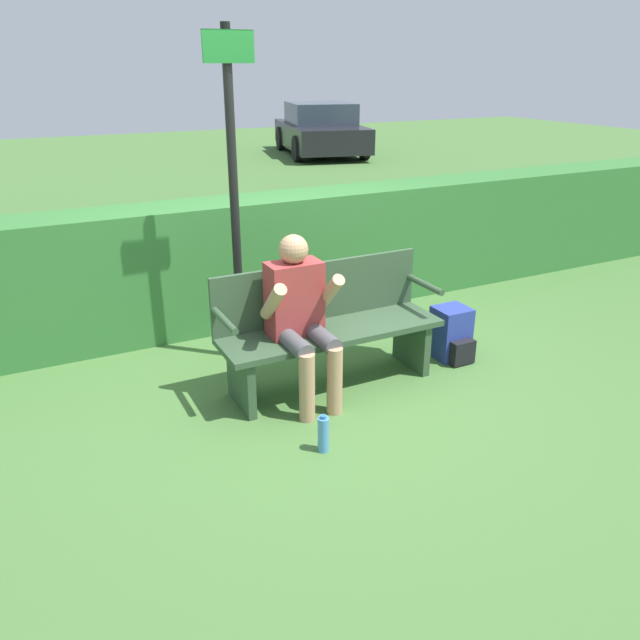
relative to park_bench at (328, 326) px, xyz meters
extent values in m
plane|color=#426B33|center=(0.00, -0.07, -0.47)|extent=(40.00, 40.00, 0.00)
cube|color=#337033|center=(0.00, 1.52, 0.11)|extent=(12.00, 0.57, 1.15)
cube|color=#334C33|center=(0.00, -0.07, -0.02)|extent=(1.69, 0.49, 0.05)
cube|color=#334C33|center=(0.00, 0.16, 0.23)|extent=(1.69, 0.04, 0.45)
cube|color=#334C33|center=(-0.73, -0.07, -0.26)|extent=(0.06, 0.44, 0.42)
cube|color=#334C33|center=(0.73, -0.07, -0.26)|extent=(0.06, 0.44, 0.42)
cylinder|color=#334C33|center=(-0.82, -0.07, 0.22)|extent=(0.05, 0.44, 0.05)
cylinder|color=#334C33|center=(0.82, -0.07, 0.22)|extent=(0.05, 0.44, 0.05)
cube|color=#993333|center=(-0.28, -0.02, 0.27)|extent=(0.39, 0.22, 0.54)
sphere|color=tan|center=(-0.28, -0.02, 0.63)|extent=(0.21, 0.21, 0.21)
cylinder|color=#4C4C51|center=(-0.39, -0.23, 0.03)|extent=(0.13, 0.42, 0.13)
cylinder|color=#4C4C51|center=(-0.17, -0.23, 0.03)|extent=(0.13, 0.42, 0.13)
cylinder|color=tan|center=(-0.39, -0.44, -0.22)|extent=(0.11, 0.11, 0.50)
cylinder|color=tan|center=(-0.17, -0.44, -0.22)|extent=(0.11, 0.11, 0.50)
cylinder|color=tan|center=(-0.50, -0.15, 0.33)|extent=(0.09, 0.33, 0.33)
cylinder|color=tan|center=(-0.06, -0.15, 0.33)|extent=(0.09, 0.33, 0.33)
cube|color=#283893|center=(1.12, -0.07, -0.25)|extent=(0.27, 0.26, 0.44)
cube|color=black|center=(1.12, -0.24, -0.36)|extent=(0.20, 0.09, 0.20)
cylinder|color=#4C8CCC|center=(-0.46, -0.83, -0.35)|extent=(0.07, 0.07, 0.24)
cylinder|color=#2D66B2|center=(-0.46, -0.83, -0.22)|extent=(0.04, 0.04, 0.02)
cylinder|color=black|center=(-0.44, 0.71, 0.81)|extent=(0.07, 0.07, 2.56)
cube|color=#196626|center=(-0.44, 0.67, 1.93)|extent=(0.37, 0.02, 0.22)
cube|color=black|center=(5.92, 11.83, 0.03)|extent=(2.72, 4.24, 0.61)
cube|color=#333D4C|center=(5.92, 11.83, 0.61)|extent=(2.03, 2.21, 0.54)
cylinder|color=black|center=(5.35, 13.21, -0.14)|extent=(0.33, 0.67, 0.64)
cylinder|color=black|center=(7.07, 12.79, -0.14)|extent=(0.33, 0.67, 0.64)
cylinder|color=black|center=(4.78, 10.86, -0.14)|extent=(0.33, 0.67, 0.64)
cylinder|color=black|center=(6.50, 10.44, -0.14)|extent=(0.33, 0.67, 0.64)
camera|label=1|loc=(-2.00, -3.82, 1.81)|focal=35.00mm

